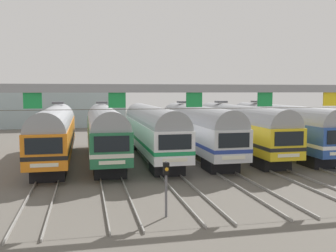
{
  "coord_description": "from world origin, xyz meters",
  "views": [
    {
      "loc": [
        -7.98,
        -33.58,
        6.12
      ],
      "look_at": [
        -0.39,
        1.04,
        2.83
      ],
      "focal_mm": 40.64,
      "sensor_mm": 36.0,
      "label": 1
    }
  ],
  "objects_px": {
    "commuter_train_green": "(105,130)",
    "commuter_train_silver": "(197,128)",
    "yard_signal_mast": "(166,178)",
    "commuter_train_orange": "(55,131)",
    "commuter_train_yellow": "(239,127)",
    "commuter_train_blue": "(280,126)",
    "commuter_train_white": "(152,129)",
    "catenary_gantry": "(230,104)"
  },
  "relations": [
    {
      "from": "commuter_train_white",
      "to": "commuter_train_silver",
      "type": "bearing_deg",
      "value": 0.06
    },
    {
      "from": "commuter_train_orange",
      "to": "catenary_gantry",
      "type": "xyz_separation_m",
      "value": [
        10.53,
        -13.5,
        2.67
      ]
    },
    {
      "from": "commuter_train_green",
      "to": "commuter_train_silver",
      "type": "distance_m",
      "value": 8.43
    },
    {
      "from": "yard_signal_mast",
      "to": "commuter_train_orange",
      "type": "bearing_deg",
      "value": 111.58
    },
    {
      "from": "commuter_train_orange",
      "to": "commuter_train_blue",
      "type": "xyz_separation_m",
      "value": [
        21.06,
        0.0,
        0.0
      ]
    },
    {
      "from": "commuter_train_yellow",
      "to": "catenary_gantry",
      "type": "distance_m",
      "value": 15.14
    },
    {
      "from": "commuter_train_orange",
      "to": "yard_signal_mast",
      "type": "xyz_separation_m",
      "value": [
        6.32,
        -15.98,
        -0.77
      ]
    },
    {
      "from": "commuter_train_white",
      "to": "commuter_train_silver",
      "type": "xyz_separation_m",
      "value": [
        4.21,
        0.0,
        0.0
      ]
    },
    {
      "from": "commuter_train_blue",
      "to": "catenary_gantry",
      "type": "height_order",
      "value": "catenary_gantry"
    },
    {
      "from": "commuter_train_green",
      "to": "commuter_train_blue",
      "type": "bearing_deg",
      "value": 0.0
    },
    {
      "from": "commuter_train_silver",
      "to": "catenary_gantry",
      "type": "bearing_deg",
      "value": -98.87
    },
    {
      "from": "commuter_train_white",
      "to": "commuter_train_yellow",
      "type": "height_order",
      "value": "commuter_train_yellow"
    },
    {
      "from": "commuter_train_yellow",
      "to": "yard_signal_mast",
      "type": "height_order",
      "value": "commuter_train_yellow"
    },
    {
      "from": "commuter_train_green",
      "to": "commuter_train_blue",
      "type": "xyz_separation_m",
      "value": [
        16.85,
        0.0,
        0.0
      ]
    },
    {
      "from": "commuter_train_orange",
      "to": "catenary_gantry",
      "type": "height_order",
      "value": "catenary_gantry"
    },
    {
      "from": "commuter_train_green",
      "to": "commuter_train_silver",
      "type": "bearing_deg",
      "value": 0.0
    },
    {
      "from": "commuter_train_yellow",
      "to": "commuter_train_blue",
      "type": "relative_size",
      "value": 1.0
    },
    {
      "from": "commuter_train_yellow",
      "to": "commuter_train_white",
      "type": "bearing_deg",
      "value": -179.97
    },
    {
      "from": "commuter_train_orange",
      "to": "commuter_train_blue",
      "type": "height_order",
      "value": "same"
    },
    {
      "from": "yard_signal_mast",
      "to": "commuter_train_blue",
      "type": "bearing_deg",
      "value": 47.3
    },
    {
      "from": "commuter_train_green",
      "to": "commuter_train_silver",
      "type": "relative_size",
      "value": 1.0
    },
    {
      "from": "commuter_train_green",
      "to": "yard_signal_mast",
      "type": "xyz_separation_m",
      "value": [
        2.11,
        -15.98,
        -0.77
      ]
    },
    {
      "from": "commuter_train_white",
      "to": "catenary_gantry",
      "type": "relative_size",
      "value": 0.69
    },
    {
      "from": "catenary_gantry",
      "to": "commuter_train_blue",
      "type": "bearing_deg",
      "value": 52.04
    },
    {
      "from": "commuter_train_blue",
      "to": "commuter_train_yellow",
      "type": "bearing_deg",
      "value": 180.0
    },
    {
      "from": "commuter_train_white",
      "to": "catenary_gantry",
      "type": "bearing_deg",
      "value": -81.13
    },
    {
      "from": "commuter_train_orange",
      "to": "commuter_train_green",
      "type": "bearing_deg",
      "value": 0.0
    },
    {
      "from": "catenary_gantry",
      "to": "yard_signal_mast",
      "type": "bearing_deg",
      "value": -149.53
    },
    {
      "from": "commuter_train_yellow",
      "to": "commuter_train_blue",
      "type": "distance_m",
      "value": 4.21
    },
    {
      "from": "commuter_train_yellow",
      "to": "catenary_gantry",
      "type": "height_order",
      "value": "catenary_gantry"
    },
    {
      "from": "commuter_train_orange",
      "to": "yard_signal_mast",
      "type": "relative_size",
      "value": 6.61
    },
    {
      "from": "commuter_train_yellow",
      "to": "yard_signal_mast",
      "type": "relative_size",
      "value": 6.61
    },
    {
      "from": "commuter_train_green",
      "to": "commuter_train_white",
      "type": "distance_m",
      "value": 4.21
    },
    {
      "from": "commuter_train_orange",
      "to": "commuter_train_white",
      "type": "height_order",
      "value": "commuter_train_orange"
    },
    {
      "from": "commuter_train_green",
      "to": "commuter_train_yellow",
      "type": "xyz_separation_m",
      "value": [
        12.64,
        0.0,
        0.0
      ]
    },
    {
      "from": "commuter_train_silver",
      "to": "commuter_train_blue",
      "type": "bearing_deg",
      "value": 0.0
    },
    {
      "from": "commuter_train_green",
      "to": "commuter_train_blue",
      "type": "relative_size",
      "value": 1.0
    },
    {
      "from": "commuter_train_white",
      "to": "commuter_train_blue",
      "type": "bearing_deg",
      "value": 0.02
    },
    {
      "from": "commuter_train_white",
      "to": "yard_signal_mast",
      "type": "distance_m",
      "value": 16.13
    },
    {
      "from": "commuter_train_white",
      "to": "commuter_train_green",
      "type": "bearing_deg",
      "value": 179.94
    },
    {
      "from": "commuter_train_blue",
      "to": "catenary_gantry",
      "type": "relative_size",
      "value": 0.69
    },
    {
      "from": "commuter_train_green",
      "to": "yard_signal_mast",
      "type": "bearing_deg",
      "value": -82.49
    }
  ]
}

